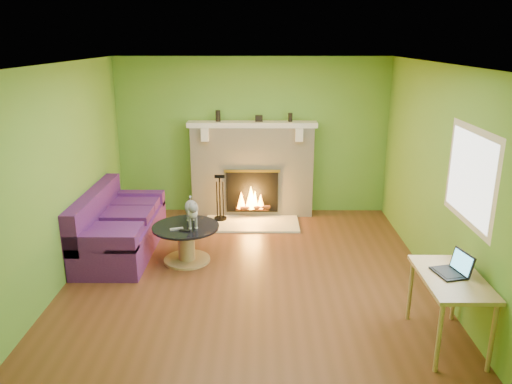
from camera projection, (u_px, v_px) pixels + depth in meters
floor at (250, 275)px, 6.32m from camera, size 5.00×5.00×0.00m
ceiling at (249, 64)px, 5.55m from camera, size 5.00×5.00×0.00m
wall_back at (252, 137)px, 8.32m from camera, size 5.00×0.00×5.00m
wall_front at (241, 269)px, 3.55m from camera, size 5.00×0.00×5.00m
wall_left at (61, 176)px, 5.95m from camera, size 0.00×5.00×5.00m
wall_right at (438, 177)px, 5.92m from camera, size 0.00×5.00×5.00m
window_frame at (471, 177)px, 4.98m from camera, size 0.00×1.20×1.20m
window_pane at (470, 177)px, 4.98m from camera, size 0.00×1.06×1.06m
fireplace at (252, 170)px, 8.30m from camera, size 2.10×0.46×1.58m
hearth at (252, 223)px, 8.04m from camera, size 1.50×0.75×0.03m
mantel at (252, 124)px, 8.06m from camera, size 2.10×0.28×0.08m
sofa at (117, 228)px, 6.95m from camera, size 0.89×1.94×0.87m
coffee_table at (186, 241)px, 6.64m from camera, size 0.88×0.88×0.50m
desk at (451, 285)px, 4.73m from camera, size 0.57×0.98×0.72m
cat at (192, 211)px, 6.57m from camera, size 0.36×0.65×0.39m
remote_silver at (177, 229)px, 6.46m from camera, size 0.17×0.10×0.02m
remote_black at (185, 231)px, 6.40m from camera, size 0.17×0.09×0.02m
laptop at (450, 263)px, 4.72m from camera, size 0.33×0.36×0.23m
fire_tools at (220, 197)px, 8.07m from camera, size 0.20×0.20×0.76m
mantel_vase_left at (218, 116)px, 8.05m from camera, size 0.08×0.08×0.18m
mantel_vase_right at (290, 117)px, 8.05m from camera, size 0.07×0.07×0.14m
mantel_box at (259, 118)px, 8.06m from camera, size 0.12×0.08×0.10m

